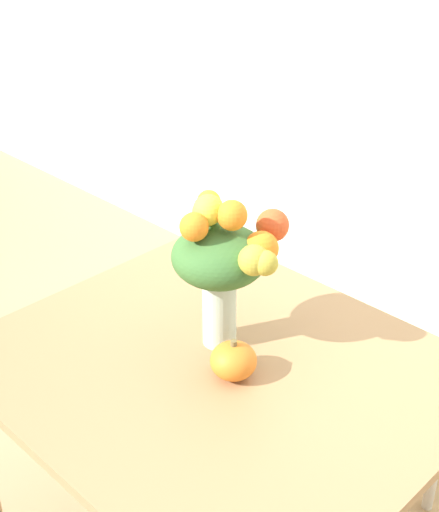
# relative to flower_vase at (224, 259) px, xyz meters

# --- Properties ---
(dining_table) EXTENTS (1.21, 1.04, 0.77)m
(dining_table) POSITION_rel_flower_vase_xyz_m (0.06, -0.08, -0.36)
(dining_table) COLOR #9E754C
(dining_table) RESTS_ON ground_plane
(flower_vase) EXTENTS (0.34, 0.31, 0.43)m
(flower_vase) POSITION_rel_flower_vase_xyz_m (0.00, 0.00, 0.00)
(flower_vase) COLOR #B2CCBC
(flower_vase) RESTS_ON dining_table
(pumpkin) EXTENTS (0.12, 0.12, 0.11)m
(pumpkin) POSITION_rel_flower_vase_xyz_m (0.12, -0.09, -0.21)
(pumpkin) COLOR orange
(pumpkin) RESTS_ON dining_table
(dining_chair_near_window) EXTENTS (0.46, 0.46, 0.85)m
(dining_chair_near_window) POSITION_rel_flower_vase_xyz_m (0.23, 0.79, -0.59)
(dining_chair_near_window) COLOR silver
(dining_chair_near_window) RESTS_ON ground_plane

